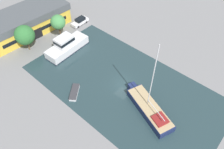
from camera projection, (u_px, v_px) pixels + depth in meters
ground_plane at (123, 85)px, 42.25m from camera, size 440.00×440.00×0.00m
water_canal at (123, 85)px, 42.25m from camera, size 20.62×37.94×0.01m
warehouse_building at (26, 21)px, 52.61m from camera, size 20.89×10.28×5.18m
quay_tree_near_building at (58, 22)px, 49.19m from camera, size 3.38×3.38×6.11m
quay_tree_by_water at (25, 35)px, 46.58m from camera, size 4.29×4.29×6.14m
parked_car at (80, 21)px, 55.72m from camera, size 4.85×1.95×1.71m
sailboat_moored at (149, 108)px, 37.66m from camera, size 6.48×11.49×14.46m
motor_cruiser at (67, 46)px, 48.11m from camera, size 10.27×4.15×3.99m
small_dinghy at (74, 92)px, 40.60m from camera, size 3.88×3.36×0.66m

